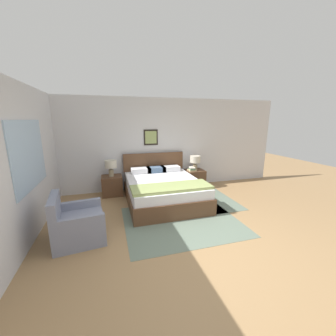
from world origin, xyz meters
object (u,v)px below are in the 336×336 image
(nightstand_by_door, at_px, (195,179))
(table_lamp_near_window, at_px, (111,165))
(nightstand_near_window, at_px, (112,186))
(bed, at_px, (163,189))
(armchair, at_px, (77,225))
(table_lamp_by_door, at_px, (195,160))

(nightstand_by_door, height_order, table_lamp_near_window, table_lamp_near_window)
(nightstand_near_window, xyz_separation_m, table_lamp_near_window, (-0.00, -0.01, 0.56))
(bed, xyz_separation_m, armchair, (-1.84, -1.24, -0.03))
(bed, bearing_deg, nightstand_by_door, 34.16)
(armchair, bearing_deg, bed, 117.16)
(bed, xyz_separation_m, nightstand_near_window, (-1.21, 0.82, -0.05))
(bed, bearing_deg, nightstand_near_window, 145.84)
(table_lamp_near_window, bearing_deg, bed, -33.73)
(table_lamp_by_door, bearing_deg, armchair, -146.01)
(nightstand_by_door, height_order, table_lamp_by_door, table_lamp_by_door)
(nightstand_near_window, height_order, table_lamp_by_door, table_lamp_by_door)
(table_lamp_by_door, bearing_deg, nightstand_by_door, 53.50)
(armchair, height_order, nightstand_by_door, armchair)
(bed, relative_size, nightstand_by_door, 4.04)
(nightstand_near_window, bearing_deg, table_lamp_near_window, -98.08)
(armchair, bearing_deg, table_lamp_near_window, 156.11)
(armchair, xyz_separation_m, nightstand_near_window, (0.63, 2.06, -0.02))
(nightstand_near_window, bearing_deg, armchair, -106.99)
(nightstand_by_door, xyz_separation_m, table_lamp_near_window, (-2.42, -0.01, 0.56))
(bed, distance_m, nightstand_by_door, 1.46)
(armchair, xyz_separation_m, table_lamp_near_window, (0.63, 2.05, 0.55))
(nightstand_by_door, bearing_deg, table_lamp_by_door, -126.50)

